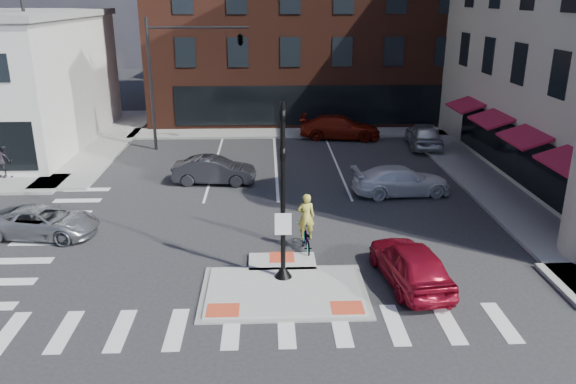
{
  "coord_description": "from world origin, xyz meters",
  "views": [
    {
      "loc": [
        -0.5,
        -16.67,
        9.14
      ],
      "look_at": [
        0.29,
        3.74,
        2.0
      ],
      "focal_mm": 35.0,
      "sensor_mm": 36.0,
      "label": 1
    }
  ],
  "objects_px": {
    "red_sedan": "(411,263)",
    "cyclist": "(306,231)",
    "white_pickup": "(401,181)",
    "pedestrian_b": "(1,161)",
    "bg_car_dark": "(214,170)",
    "silver_suv": "(43,222)",
    "pedestrian_a": "(7,161)",
    "bg_car_silver": "(424,135)",
    "bg_car_red": "(340,127)"
  },
  "relations": [
    {
      "from": "white_pickup",
      "to": "bg_car_silver",
      "type": "xyz_separation_m",
      "value": [
        3.5,
        8.88,
        0.12
      ]
    },
    {
      "from": "bg_car_silver",
      "to": "bg_car_red",
      "type": "distance_m",
      "value": 5.65
    },
    {
      "from": "bg_car_dark",
      "to": "bg_car_red",
      "type": "height_order",
      "value": "bg_car_red"
    },
    {
      "from": "cyclist",
      "to": "bg_car_red",
      "type": "bearing_deg",
      "value": -104.83
    },
    {
      "from": "white_pickup",
      "to": "pedestrian_b",
      "type": "distance_m",
      "value": 20.62
    },
    {
      "from": "silver_suv",
      "to": "white_pickup",
      "type": "xyz_separation_m",
      "value": [
        15.5,
        4.45,
        0.08
      ]
    },
    {
      "from": "pedestrian_b",
      "to": "pedestrian_a",
      "type": "bearing_deg",
      "value": 11.85
    },
    {
      "from": "white_pickup",
      "to": "pedestrian_b",
      "type": "height_order",
      "value": "pedestrian_b"
    },
    {
      "from": "bg_car_silver",
      "to": "pedestrian_b",
      "type": "xyz_separation_m",
      "value": [
        -23.89,
        -5.81,
        0.22
      ]
    },
    {
      "from": "red_sedan",
      "to": "pedestrian_b",
      "type": "relative_size",
      "value": 2.49
    },
    {
      "from": "bg_car_red",
      "to": "pedestrian_a",
      "type": "distance_m",
      "value": 20.34
    },
    {
      "from": "red_sedan",
      "to": "cyclist",
      "type": "bearing_deg",
      "value": -47.85
    },
    {
      "from": "cyclist",
      "to": "pedestrian_a",
      "type": "height_order",
      "value": "cyclist"
    },
    {
      "from": "cyclist",
      "to": "pedestrian_a",
      "type": "distance_m",
      "value": 17.61
    },
    {
      "from": "silver_suv",
      "to": "red_sedan",
      "type": "bearing_deg",
      "value": -99.42
    },
    {
      "from": "silver_suv",
      "to": "bg_car_red",
      "type": "distance_m",
      "value": 21.13
    },
    {
      "from": "silver_suv",
      "to": "pedestrian_a",
      "type": "xyz_separation_m",
      "value": [
        -4.58,
        7.51,
        0.4
      ]
    },
    {
      "from": "red_sedan",
      "to": "bg_car_red",
      "type": "distance_m",
      "value": 20.35
    },
    {
      "from": "bg_car_dark",
      "to": "red_sedan",
      "type": "bearing_deg",
      "value": -141.56
    },
    {
      "from": "cyclist",
      "to": "red_sedan",
      "type": "bearing_deg",
      "value": 136.23
    },
    {
      "from": "white_pickup",
      "to": "pedestrian_a",
      "type": "height_order",
      "value": "pedestrian_a"
    },
    {
      "from": "red_sedan",
      "to": "bg_car_silver",
      "type": "bearing_deg",
      "value": -114.01
    },
    {
      "from": "silver_suv",
      "to": "pedestrian_a",
      "type": "distance_m",
      "value": 8.81
    },
    {
      "from": "red_sedan",
      "to": "white_pickup",
      "type": "relative_size",
      "value": 0.92
    },
    {
      "from": "bg_car_dark",
      "to": "bg_car_silver",
      "type": "height_order",
      "value": "bg_car_silver"
    },
    {
      "from": "red_sedan",
      "to": "silver_suv",
      "type": "bearing_deg",
      "value": -25.63
    },
    {
      "from": "bg_car_silver",
      "to": "pedestrian_a",
      "type": "bearing_deg",
      "value": 19.86
    },
    {
      "from": "pedestrian_a",
      "to": "pedestrian_b",
      "type": "bearing_deg",
      "value": -151.69
    },
    {
      "from": "red_sedan",
      "to": "cyclist",
      "type": "height_order",
      "value": "cyclist"
    },
    {
      "from": "silver_suv",
      "to": "pedestrian_a",
      "type": "height_order",
      "value": "pedestrian_a"
    },
    {
      "from": "bg_car_dark",
      "to": "bg_car_red",
      "type": "bearing_deg",
      "value": -35.11
    },
    {
      "from": "white_pickup",
      "to": "bg_car_dark",
      "type": "relative_size",
      "value": 1.13
    },
    {
      "from": "bg_car_silver",
      "to": "red_sedan",
      "type": "bearing_deg",
      "value": 79.55
    },
    {
      "from": "red_sedan",
      "to": "pedestrian_b",
      "type": "height_order",
      "value": "pedestrian_b"
    },
    {
      "from": "silver_suv",
      "to": "bg_car_red",
      "type": "height_order",
      "value": "bg_car_red"
    },
    {
      "from": "red_sedan",
      "to": "bg_car_dark",
      "type": "bearing_deg",
      "value": -63.4
    },
    {
      "from": "silver_suv",
      "to": "bg_car_red",
      "type": "xyz_separation_m",
      "value": [
        13.96,
        15.87,
        0.17
      ]
    },
    {
      "from": "red_sedan",
      "to": "bg_car_silver",
      "type": "xyz_separation_m",
      "value": [
        5.26,
        17.81,
        0.06
      ]
    },
    {
      "from": "bg_car_red",
      "to": "bg_car_dark",
      "type": "bearing_deg",
      "value": 149.51
    },
    {
      "from": "red_sedan",
      "to": "cyclist",
      "type": "xyz_separation_m",
      "value": [
        -3.3,
        2.8,
        0.01
      ]
    },
    {
      "from": "cyclist",
      "to": "white_pickup",
      "type": "bearing_deg",
      "value": -133.02
    },
    {
      "from": "bg_car_dark",
      "to": "pedestrian_b",
      "type": "xyz_separation_m",
      "value": [
        -11.16,
        1.0,
        0.33
      ]
    },
    {
      "from": "red_sedan",
      "to": "white_pickup",
      "type": "distance_m",
      "value": 9.11
    },
    {
      "from": "bg_car_dark",
      "to": "pedestrian_b",
      "type": "height_order",
      "value": "pedestrian_b"
    },
    {
      "from": "white_pickup",
      "to": "silver_suv",
      "type": "bearing_deg",
      "value": 100.55
    },
    {
      "from": "cyclist",
      "to": "silver_suv",
      "type": "bearing_deg",
      "value": -12.65
    },
    {
      "from": "silver_suv",
      "to": "bg_car_dark",
      "type": "bearing_deg",
      "value": -35.26
    },
    {
      "from": "white_pickup",
      "to": "bg_car_silver",
      "type": "height_order",
      "value": "bg_car_silver"
    },
    {
      "from": "pedestrian_b",
      "to": "silver_suv",
      "type": "bearing_deg",
      "value": -45.11
    },
    {
      "from": "bg_car_dark",
      "to": "cyclist",
      "type": "distance_m",
      "value": 9.19
    }
  ]
}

